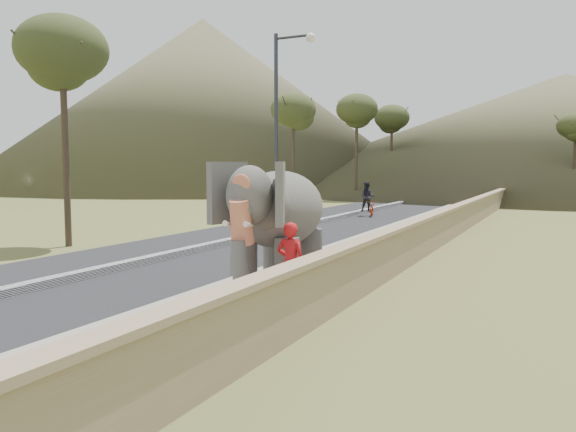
# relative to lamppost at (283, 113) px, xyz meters

# --- Properties ---
(ground) EXTENTS (160.00, 160.00, 0.00)m
(ground) POSITION_rel_lamppost_xyz_m (4.69, -12.46, -4.87)
(ground) COLOR olive
(ground) RESTS_ON ground
(road) EXTENTS (7.00, 120.00, 0.03)m
(road) POSITION_rel_lamppost_xyz_m (-0.31, -2.46, -4.86)
(road) COLOR black
(road) RESTS_ON ground
(median) EXTENTS (0.35, 120.00, 0.22)m
(median) POSITION_rel_lamppost_xyz_m (-0.31, -2.46, -4.76)
(median) COLOR black
(median) RESTS_ON ground
(walkway) EXTENTS (3.00, 120.00, 0.15)m
(walkway) POSITION_rel_lamppost_xyz_m (4.69, -2.46, -4.80)
(walkway) COLOR #9E9687
(walkway) RESTS_ON ground
(parapet) EXTENTS (0.30, 120.00, 1.10)m
(parapet) POSITION_rel_lamppost_xyz_m (6.34, -2.46, -4.32)
(parapet) COLOR tan
(parapet) RESTS_ON ground
(lamppost) EXTENTS (1.76, 0.36, 8.00)m
(lamppost) POSITION_rel_lamppost_xyz_m (0.00, 0.00, 0.00)
(lamppost) COLOR #323136
(lamppost) RESTS_ON ground
(signboard) EXTENTS (0.60, 0.08, 2.40)m
(signboard) POSITION_rel_lamppost_xyz_m (0.19, -0.03, -3.23)
(signboard) COLOR #2D2D33
(signboard) RESTS_ON ground
(hill_left) EXTENTS (60.00, 60.00, 22.00)m
(hill_left) POSITION_rel_lamppost_xyz_m (-33.31, 42.54, 6.13)
(hill_left) COLOR brown
(hill_left) RESTS_ON ground
(hill_far) EXTENTS (80.00, 80.00, 14.00)m
(hill_far) POSITION_rel_lamppost_xyz_m (9.69, 57.54, 2.13)
(hill_far) COLOR brown
(hill_far) RESTS_ON ground
(elephant_and_man) EXTENTS (2.36, 3.85, 2.66)m
(elephant_and_man) POSITION_rel_lamppost_xyz_m (4.71, -9.47, -3.40)
(elephant_and_man) COLOR #625F59
(elephant_and_man) RESTS_ON ground
(motorcyclist) EXTENTS (1.25, 1.76, 1.92)m
(motorcyclist) POSITION_rel_lamppost_xyz_m (0.70, 9.12, -4.11)
(motorcyclist) COLOR maroon
(motorcyclist) RESTS_ON ground
(trees) EXTENTS (40.56, 43.68, 8.96)m
(trees) POSITION_rel_lamppost_xyz_m (5.14, 18.98, -0.89)
(trees) COLOR #473828
(trees) RESTS_ON ground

